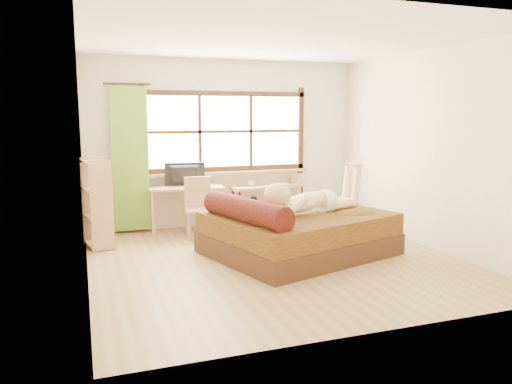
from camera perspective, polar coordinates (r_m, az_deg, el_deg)
name	(u,v)px	position (r m, az deg, el deg)	size (l,w,h in m)	color
floor	(275,260)	(6.38, 2.19, -7.80)	(4.50, 4.50, 0.00)	#9E754C
ceiling	(276,40)	(6.17, 2.34, 16.96)	(4.50, 4.50, 0.00)	white
wall_back	(225,144)	(8.26, -3.51, 5.53)	(4.50, 4.50, 0.00)	silver
wall_front	(378,175)	(4.13, 13.82, 1.93)	(4.50, 4.50, 0.00)	silver
wall_left	(82,159)	(5.70, -19.30, 3.54)	(4.50, 4.50, 0.00)	silver
wall_right	(428,150)	(7.27, 19.05, 4.60)	(4.50, 4.50, 0.00)	silver
window	(226,134)	(8.22, -3.47, 6.63)	(2.80, 0.16, 1.46)	#FFEDBF
curtain	(130,159)	(7.87, -14.19, 3.65)	(0.55, 0.10, 2.20)	olive
bed	(295,232)	(6.61, 4.53, -4.57)	(2.60, 2.31, 0.83)	black
woman	(311,188)	(6.56, 6.33, 0.44)	(1.53, 0.44, 0.66)	beige
kitten	(245,205)	(6.40, -1.32, -1.50)	(0.33, 0.13, 0.26)	black
desk	(186,192)	(7.88, -7.99, -0.04)	(1.20, 0.66, 0.72)	tan
monitor	(185,175)	(7.89, -8.10, 1.99)	(0.63, 0.08, 0.36)	black
chair	(198,204)	(7.56, -6.60, -1.32)	(0.44, 0.44, 0.90)	tan
pipe_shelf	(269,195)	(8.41, 1.47, -0.38)	(1.34, 0.52, 0.74)	tan
cup	(251,183)	(8.27, -0.55, 0.99)	(0.11, 0.11, 0.09)	gray
book	(279,184)	(8.45, 2.66, 0.90)	(0.15, 0.20, 0.02)	gray
bookshelf	(97,203)	(7.21, -17.70, -1.21)	(0.40, 0.58, 1.22)	tan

